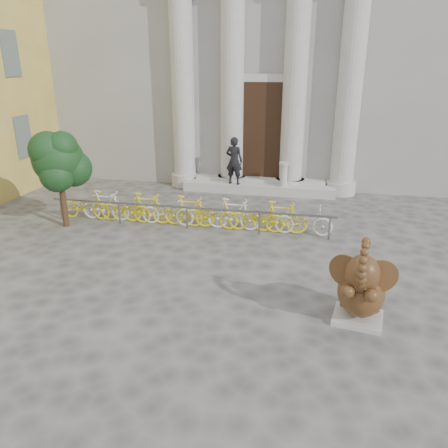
% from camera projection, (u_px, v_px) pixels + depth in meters
% --- Properties ---
extents(ground, '(80.00, 80.00, 0.00)m').
position_uv_depth(ground, '(198.00, 314.00, 9.00)').
color(ground, '#474442').
rests_on(ground, ground).
extents(classical_building, '(22.00, 10.70, 12.00)m').
position_uv_depth(classical_building, '(278.00, 38.00, 20.65)').
color(classical_building, gray).
rests_on(classical_building, ground).
extents(entrance_steps, '(6.00, 1.20, 0.36)m').
position_uv_depth(entrance_steps, '(259.00, 187.00, 17.57)').
color(entrance_steps, '#A8A59E').
rests_on(entrance_steps, ground).
extents(elephant_statue, '(1.26, 1.47, 1.90)m').
position_uv_depth(elephant_statue, '(361.00, 290.00, 8.53)').
color(elephant_statue, '#A8A59E').
rests_on(elephant_statue, ground).
extents(bike_rack, '(9.03, 0.53, 1.00)m').
position_uv_depth(bike_rack, '(189.00, 211.00, 13.71)').
color(bike_rack, slate).
rests_on(bike_rack, ground).
extents(tree, '(1.74, 1.58, 3.01)m').
position_uv_depth(tree, '(59.00, 161.00, 13.14)').
color(tree, '#332114').
rests_on(tree, ground).
extents(pedestrian, '(0.74, 0.55, 1.86)m').
position_uv_depth(pedestrian, '(234.00, 161.00, 17.05)').
color(pedestrian, black).
rests_on(pedestrian, entrance_steps).
extents(balustrade_post, '(0.39, 0.39, 0.95)m').
position_uv_depth(balustrade_post, '(284.00, 175.00, 16.89)').
color(balustrade_post, '#A8A59E').
rests_on(balustrade_post, entrance_steps).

